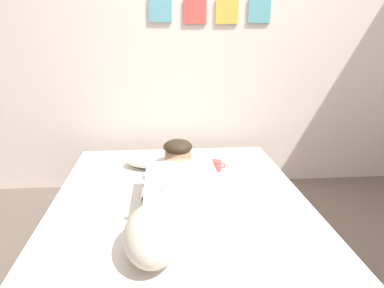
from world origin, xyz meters
name	(u,v)px	position (x,y,z in m)	size (l,w,h in m)	color
ground_plane	(236,262)	(0.00, 0.00, 0.00)	(11.95, 11.95, 0.00)	#66564C
back_wall	(209,47)	(0.00, 1.37, 1.25)	(3.98, 0.12, 2.50)	silver
bed	(180,228)	(-0.34, 0.10, 0.20)	(1.58, 2.08, 0.40)	gray
pillow	(161,159)	(-0.45, 0.69, 0.46)	(0.52, 0.32, 0.11)	white
person_lying	(181,182)	(-0.33, 0.09, 0.51)	(0.43, 0.92, 0.27)	silver
dog	(153,229)	(-0.50, -0.46, 0.51)	(0.26, 0.57, 0.21)	beige
coffee_cup	(216,166)	(-0.05, 0.56, 0.44)	(0.12, 0.09, 0.07)	#D84C47
cell_phone	(148,198)	(-0.54, 0.11, 0.41)	(0.07, 0.14, 0.01)	black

